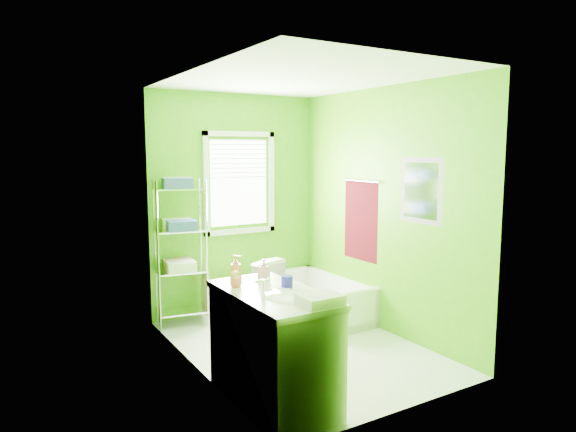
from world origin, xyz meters
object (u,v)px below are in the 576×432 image
toilet (251,288)px  vanity (274,344)px  wire_shelf_unit (181,236)px  bathtub (320,304)px

toilet → vanity: 1.99m
toilet → vanity: vanity is taller
vanity → wire_shelf_unit: bearing=89.7°
bathtub → vanity: vanity is taller
bathtub → vanity: bearing=-134.1°
bathtub → toilet: bearing=156.9°
bathtub → vanity: (-1.48, -1.53, 0.32)m
bathtub → wire_shelf_unit: bearing=158.7°
bathtub → wire_shelf_unit: size_ratio=0.87×
bathtub → vanity: size_ratio=1.22×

